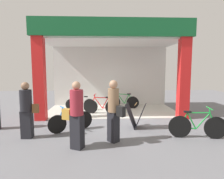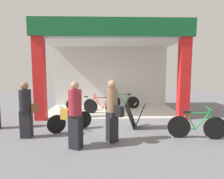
{
  "view_description": "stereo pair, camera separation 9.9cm",
  "coord_description": "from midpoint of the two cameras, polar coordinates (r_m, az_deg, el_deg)",
  "views": [
    {
      "loc": [
        -0.37,
        -7.64,
        2.08
      ],
      "look_at": [
        0.0,
        0.76,
        1.15
      ],
      "focal_mm": 30.31,
      "sensor_mm": 36.0,
      "label": 1
    },
    {
      "loc": [
        -0.27,
        -7.64,
        2.08
      ],
      "look_at": [
        0.0,
        0.76,
        1.15
      ],
      "focal_mm": 30.31,
      "sensor_mm": 36.0,
      "label": 2
    }
  ],
  "objects": [
    {
      "name": "ground_plane",
      "position": [
        7.92,
        0.54,
        -8.91
      ],
      "size": [
        20.57,
        20.57,
        0.0
      ],
      "primitive_type": "plane",
      "color": "slate",
      "rests_on": "ground"
    },
    {
      "name": "bicycle_inside_0",
      "position": [
        9.55,
        -9.07,
        -4.33
      ],
      "size": [
        1.5,
        0.41,
        0.82
      ],
      "color": "black",
      "rests_on": "ground"
    },
    {
      "name": "bicycle_parked_1",
      "position": [
        6.27,
        24.62,
        -10.06
      ],
      "size": [
        1.69,
        0.47,
        0.94
      ],
      "color": "black",
      "rests_on": "ground"
    },
    {
      "name": "shop_facade",
      "position": [
        9.29,
        0.13,
        6.93
      ],
      "size": [
        6.48,
        3.36,
        4.03
      ],
      "color": "beige",
      "rests_on": "ground"
    },
    {
      "name": "bicycle_inside_1",
      "position": [
        9.99,
        3.88,
        -3.62
      ],
      "size": [
        1.58,
        0.53,
        0.9
      ],
      "color": "black",
      "rests_on": "ground"
    },
    {
      "name": "bicycle_inside_2",
      "position": [
        8.71,
        -2.84,
        -5.04
      ],
      "size": [
        1.65,
        0.46,
        0.92
      ],
      "color": "black",
      "rests_on": "ground"
    },
    {
      "name": "sandwich_board_sign",
      "position": [
        6.73,
        7.42,
        -7.89
      ],
      "size": [
        0.81,
        0.68,
        0.88
      ],
      "color": "black",
      "rests_on": "ground"
    },
    {
      "name": "bicycle_parked_0",
      "position": [
        6.56,
        -11.95,
        -9.23
      ],
      "size": [
        1.34,
        0.83,
        0.85
      ],
      "color": "black",
      "rests_on": "ground"
    },
    {
      "name": "pedestrian_0",
      "position": [
        6.21,
        -24.13,
        -5.41
      ],
      "size": [
        0.55,
        0.36,
        1.69
      ],
      "color": "black",
      "rests_on": "ground"
    },
    {
      "name": "pedestrian_2",
      "position": [
        5.0,
        -10.63,
        -7.32
      ],
      "size": [
        0.64,
        0.47,
        1.76
      ],
      "color": "black",
      "rests_on": "ground"
    },
    {
      "name": "pedestrian_1",
      "position": [
        5.34,
        0.69,
        -6.3
      ],
      "size": [
        0.54,
        0.57,
        1.77
      ],
      "color": "black",
      "rests_on": "ground"
    }
  ]
}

